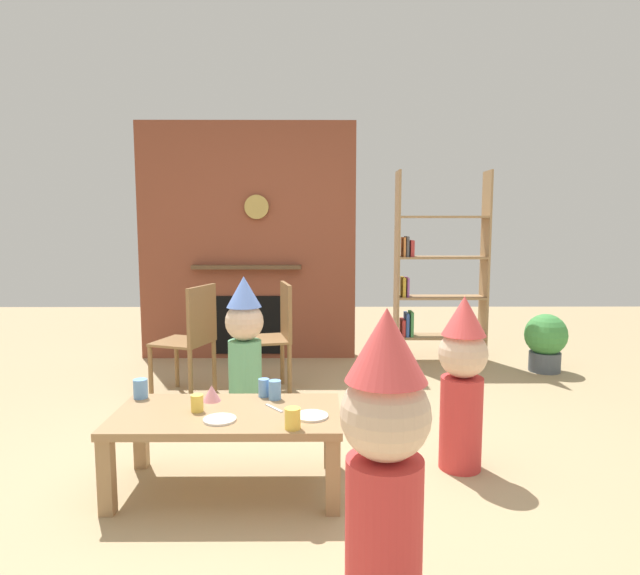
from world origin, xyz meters
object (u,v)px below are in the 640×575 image
paper_plate_front (220,419)px  birthday_cake_slice (212,393)px  coffee_table (228,423)px  child_by_the_chairs (245,341)px  bookshelf (435,275)px  paper_cup_far_right (197,403)px  child_with_cone_hat (385,461)px  child_in_pink (462,379)px  dining_chair_left (192,334)px  paper_cup_far_left (275,390)px  potted_plant_tall (546,340)px  paper_cup_center (141,389)px  paper_plate_rear (312,416)px  paper_cup_near_right (264,388)px  paper_cup_near_left (293,418)px  dining_chair_middle (275,330)px

paper_plate_front → birthday_cake_slice: (-0.10, 0.30, 0.04)m
coffee_table → child_by_the_chairs: bearing=93.1°
bookshelf → paper_cup_far_right: (-1.80, -2.67, -0.41)m
child_with_cone_hat → child_in_pink: 1.34m
paper_cup_far_right → dining_chair_left: (-0.37, 1.52, 0.05)m
birthday_cake_slice → child_by_the_chairs: size_ratio=0.10×
paper_cup_far_left → potted_plant_tall: 3.16m
paper_cup_center → paper_plate_rear: size_ratio=0.64×
paper_cup_center → coffee_table: bearing=-23.4°
paper_cup_near_right → child_with_cone_hat: bearing=-66.6°
paper_cup_near_right → child_with_cone_hat: 1.33m
paper_cup_near_left → child_with_cone_hat: size_ratio=0.09×
paper_cup_center → birthday_cake_slice: size_ratio=1.07×
coffee_table → paper_cup_far_left: paper_cup_far_left is taller
paper_cup_center → dining_chair_middle: (0.64, 1.45, 0.04)m
paper_plate_front → paper_plate_rear: (0.45, 0.05, 0.00)m
paper_cup_center → dining_chair_left: size_ratio=0.12×
child_in_pink → coffee_table: bearing=-0.0°
paper_plate_rear → paper_cup_near_right: bearing=129.4°
paper_cup_center → paper_cup_far_right: bearing=-31.3°
paper_plate_rear → dining_chair_left: size_ratio=0.19×
coffee_table → paper_plate_rear: size_ratio=6.95×
paper_cup_far_right → paper_plate_rear: (0.59, -0.09, -0.04)m
child_by_the_chairs → paper_cup_far_left: bearing=13.9°
paper_plate_front → coffee_table: bearing=82.5°
dining_chair_middle → paper_cup_far_left: bearing=81.5°
birthday_cake_slice → potted_plant_tall: size_ratio=0.18×
coffee_table → potted_plant_tall: size_ratio=2.14×
coffee_table → potted_plant_tall: 3.46m
paper_cup_near_left → child_in_pink: bearing=26.8°
paper_cup_center → child_with_cone_hat: bearing=-44.6°
paper_plate_rear → birthday_cake_slice: birthday_cake_slice is taller
bookshelf → paper_plate_front: 3.28m
bookshelf → potted_plant_tall: bearing=-22.7°
child_by_the_chairs → paper_cup_far_right: bearing=-7.8°
paper_plate_front → potted_plant_tall: potted_plant_tall is taller
bookshelf → child_with_cone_hat: (-0.95, -3.64, -0.28)m
paper_cup_far_left → paper_plate_rear: bearing=-53.8°
paper_cup_far_right → paper_plate_front: (0.14, -0.13, -0.04)m
paper_cup_far_left → paper_plate_rear: (0.21, -0.28, -0.05)m
paper_cup_far_left → dining_chair_middle: dining_chair_middle is taller
paper_cup_near_left → paper_cup_far_right: bearing=154.4°
child_in_pink → paper_plate_front: bearing=5.3°
dining_chair_middle → potted_plant_tall: size_ratio=1.65×
dining_chair_left → child_in_pink: bearing=163.3°
paper_cup_center → paper_cup_far_right: size_ratio=1.21×
birthday_cake_slice → paper_cup_near_left: bearing=-41.5°
birthday_cake_slice → child_in_pink: bearing=2.5°
paper_cup_far_right → dining_chair_middle: size_ratio=0.10×
dining_chair_left → potted_plant_tall: size_ratio=1.65×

